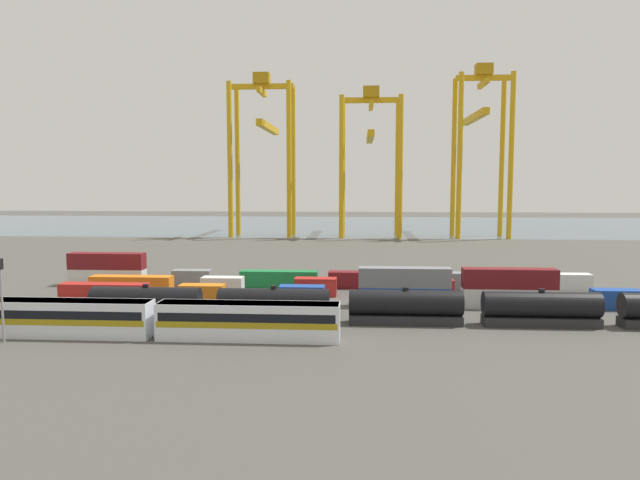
# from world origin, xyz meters

# --- Properties ---
(ground_plane) EXTENTS (420.00, 420.00, 0.00)m
(ground_plane) POSITION_xyz_m (0.00, 40.00, 0.00)
(ground_plane) COLOR #4C4944
(harbour_water) EXTENTS (400.00, 110.00, 0.01)m
(harbour_water) POSITION_xyz_m (0.00, 146.79, 0.00)
(harbour_water) COLOR #475B6B
(harbour_water) RESTS_ON ground_plane
(passenger_train) EXTENTS (39.02, 3.14, 3.90)m
(passenger_train) POSITION_xyz_m (-17.03, -20.98, 2.14)
(passenger_train) COLOR silver
(passenger_train) RESTS_ON ground_plane
(freight_tank_row) EXTENTS (74.59, 2.86, 4.32)m
(freight_tank_row) POSITION_xyz_m (9.81, -13.02, 2.04)
(freight_tank_row) COLOR #232326
(freight_tank_row) RESTS_ON ground_plane
(signal_mast) EXTENTS (0.36, 0.60, 8.68)m
(signal_mast) POSITION_xyz_m (-31.95, -23.76, 5.55)
(signal_mast) COLOR gray
(signal_mast) RESTS_ON ground_plane
(shipping_container_0) EXTENTS (12.10, 2.44, 2.60)m
(shipping_container_0) POSITION_xyz_m (-30.46, -3.22, 1.30)
(shipping_container_0) COLOR #AD211C
(shipping_container_0) RESTS_ON ground_plane
(shipping_container_1) EXTENTS (6.04, 2.44, 2.60)m
(shipping_container_1) POSITION_xyz_m (-16.83, -3.22, 1.30)
(shipping_container_1) COLOR orange
(shipping_container_1) RESTS_ON ground_plane
(shipping_container_2) EXTENTS (6.04, 2.44, 2.60)m
(shipping_container_2) POSITION_xyz_m (-3.20, -3.22, 1.30)
(shipping_container_2) COLOR #1C4299
(shipping_container_2) RESTS_ON ground_plane
(shipping_container_3) EXTENTS (12.10, 2.44, 2.60)m
(shipping_container_3) POSITION_xyz_m (10.42, -3.22, 1.30)
(shipping_container_3) COLOR #1C4299
(shipping_container_3) RESTS_ON ground_plane
(shipping_container_4) EXTENTS (12.10, 2.44, 2.60)m
(shipping_container_4) POSITION_xyz_m (10.42, -3.22, 3.90)
(shipping_container_4) COLOR slate
(shipping_container_4) RESTS_ON shipping_container_3
(shipping_container_5) EXTENTS (12.10, 2.44, 2.60)m
(shipping_container_5) POSITION_xyz_m (24.05, -3.22, 1.30)
(shipping_container_5) COLOR silver
(shipping_container_5) RESTS_ON ground_plane
(shipping_container_6) EXTENTS (12.10, 2.44, 2.60)m
(shipping_container_6) POSITION_xyz_m (24.05, -3.22, 3.90)
(shipping_container_6) COLOR maroon
(shipping_container_6) RESTS_ON shipping_container_5
(shipping_container_7) EXTENTS (6.04, 2.44, 2.60)m
(shipping_container_7) POSITION_xyz_m (37.68, -3.22, 1.30)
(shipping_container_7) COLOR #1C4299
(shipping_container_7) RESTS_ON ground_plane
(shipping_container_10) EXTENTS (12.10, 2.44, 2.60)m
(shipping_container_10) POSITION_xyz_m (-29.24, 3.33, 1.30)
(shipping_container_10) COLOR orange
(shipping_container_10) RESTS_ON ground_plane
(shipping_container_11) EXTENTS (6.04, 2.44, 2.60)m
(shipping_container_11) POSITION_xyz_m (-15.55, 3.33, 1.30)
(shipping_container_11) COLOR silver
(shipping_container_11) RESTS_ON ground_plane
(shipping_container_12) EXTENTS (6.04, 2.44, 2.60)m
(shipping_container_12) POSITION_xyz_m (-1.85, 3.33, 1.30)
(shipping_container_12) COLOR #AD211C
(shipping_container_12) RESTS_ON ground_plane
(shipping_container_13) EXTENTS (12.10, 2.44, 2.60)m
(shipping_container_13) POSITION_xyz_m (11.84, 3.33, 1.30)
(shipping_container_13) COLOR #AD211C
(shipping_container_13) RESTS_ON ground_plane
(shipping_container_14) EXTENTS (6.04, 2.44, 2.60)m
(shipping_container_14) POSITION_xyz_m (25.53, 3.33, 1.30)
(shipping_container_14) COLOR #197538
(shipping_container_14) RESTS_ON ground_plane
(shipping_container_15) EXTENTS (12.10, 2.44, 2.60)m
(shipping_container_15) POSITION_xyz_m (-35.81, 9.88, 1.30)
(shipping_container_15) COLOR silver
(shipping_container_15) RESTS_ON ground_plane
(shipping_container_16) EXTENTS (12.10, 2.44, 2.60)m
(shipping_container_16) POSITION_xyz_m (-35.81, 9.88, 3.90)
(shipping_container_16) COLOR maroon
(shipping_container_16) RESTS_ON shipping_container_15
(shipping_container_17) EXTENTS (6.04, 2.44, 2.60)m
(shipping_container_17) POSITION_xyz_m (-21.96, 9.88, 1.30)
(shipping_container_17) COLOR slate
(shipping_container_17) RESTS_ON ground_plane
(shipping_container_18) EXTENTS (12.10, 2.44, 2.60)m
(shipping_container_18) POSITION_xyz_m (-8.12, 9.88, 1.30)
(shipping_container_18) COLOR #197538
(shipping_container_18) RESTS_ON ground_plane
(shipping_container_19) EXTENTS (12.10, 2.44, 2.60)m
(shipping_container_19) POSITION_xyz_m (5.73, 9.88, 1.30)
(shipping_container_19) COLOR maroon
(shipping_container_19) RESTS_ON ground_plane
(shipping_container_20) EXTENTS (12.10, 2.44, 2.60)m
(shipping_container_20) POSITION_xyz_m (19.57, 9.88, 1.30)
(shipping_container_20) COLOR slate
(shipping_container_20) RESTS_ON ground_plane
(shipping_container_21) EXTENTS (12.10, 2.44, 2.60)m
(shipping_container_21) POSITION_xyz_m (33.42, 9.88, 1.30)
(shipping_container_21) COLOR silver
(shipping_container_21) RESTS_ON ground_plane
(gantry_crane_west) EXTENTS (19.33, 36.55, 49.35)m
(gantry_crane_west) POSITION_xyz_m (-25.30, 101.19, 29.59)
(gantry_crane_west) COLOR gold
(gantry_crane_west) RESTS_ON ground_plane
(gantry_crane_central) EXTENTS (18.70, 34.61, 44.97)m
(gantry_crane_central) POSITION_xyz_m (7.69, 100.96, 27.07)
(gantry_crane_central) COLOR gold
(gantry_crane_central) RESTS_ON ground_plane
(gantry_crane_east) EXTENTS (16.23, 35.71, 51.13)m
(gantry_crane_east) POSITION_xyz_m (40.68, 101.02, 30.70)
(gantry_crane_east) COLOR gold
(gantry_crane_east) RESTS_ON ground_plane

